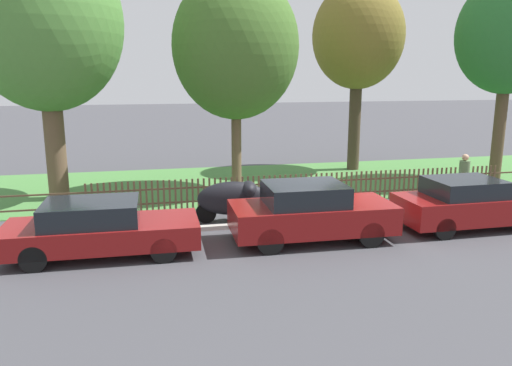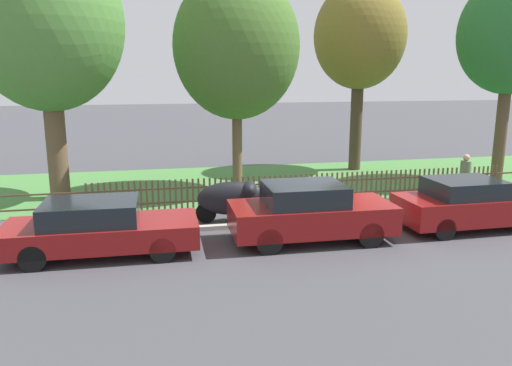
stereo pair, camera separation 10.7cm
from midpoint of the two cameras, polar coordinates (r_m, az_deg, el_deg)
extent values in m
plane|color=#424247|center=(14.47, 8.52, -4.52)|extent=(120.00, 120.00, 0.00)
cube|color=#B2ADA3|center=(14.54, 8.38, -4.18)|extent=(39.14, 0.20, 0.12)
cube|color=#477F3D|center=(19.81, 2.56, 0.21)|extent=(39.14, 7.17, 0.01)
cube|color=brown|center=(16.42, 5.78, -1.39)|extent=(39.14, 0.03, 0.05)
cube|color=brown|center=(16.32, 5.82, 0.12)|extent=(39.14, 0.03, 0.05)
cube|color=brown|center=(15.66, -19.02, -1.86)|extent=(0.06, 0.03, 1.01)
cube|color=brown|center=(15.64, -18.39, -1.83)|extent=(0.06, 0.03, 1.01)
cube|color=brown|center=(15.62, -17.75, -1.81)|extent=(0.06, 0.03, 1.01)
cube|color=brown|center=(15.60, -17.11, -1.78)|extent=(0.06, 0.03, 1.01)
cube|color=brown|center=(15.59, -16.46, -1.75)|extent=(0.06, 0.03, 1.01)
cube|color=brown|center=(15.58, -15.82, -1.72)|extent=(0.06, 0.03, 1.01)
cube|color=brown|center=(15.57, -15.18, -1.69)|extent=(0.06, 0.03, 1.01)
cube|color=brown|center=(15.56, -14.53, -1.66)|extent=(0.06, 0.03, 1.01)
cube|color=brown|center=(15.55, -13.89, -1.63)|extent=(0.06, 0.03, 1.01)
cube|color=brown|center=(15.55, -13.24, -1.61)|extent=(0.06, 0.03, 1.01)
cube|color=brown|center=(15.55, -12.60, -1.58)|extent=(0.06, 0.03, 1.01)
cube|color=brown|center=(15.55, -11.95, -1.55)|extent=(0.06, 0.03, 1.01)
cube|color=brown|center=(15.55, -11.31, -1.52)|extent=(0.06, 0.03, 1.01)
cube|color=brown|center=(15.55, -10.66, -1.49)|extent=(0.06, 0.03, 1.01)
cube|color=brown|center=(15.56, -10.02, -1.46)|extent=(0.06, 0.03, 1.01)
cube|color=brown|center=(15.56, -9.37, -1.42)|extent=(0.06, 0.03, 1.01)
cube|color=brown|center=(15.57, -8.73, -1.39)|extent=(0.06, 0.03, 1.01)
cube|color=brown|center=(15.59, -8.09, -1.36)|extent=(0.06, 0.03, 1.01)
cube|color=brown|center=(15.60, -7.44, -1.33)|extent=(0.06, 0.03, 1.01)
cube|color=brown|center=(15.61, -6.80, -1.30)|extent=(0.06, 0.03, 1.01)
cube|color=brown|center=(15.63, -6.16, -1.27)|extent=(0.06, 0.03, 1.01)
cube|color=brown|center=(15.65, -5.53, -1.24)|extent=(0.06, 0.03, 1.01)
cube|color=brown|center=(15.67, -4.89, -1.21)|extent=(0.06, 0.03, 1.01)
cube|color=brown|center=(15.70, -4.26, -1.18)|extent=(0.06, 0.03, 1.01)
cube|color=brown|center=(15.72, -3.62, -1.14)|extent=(0.06, 0.03, 1.01)
cube|color=brown|center=(15.75, -2.99, -1.11)|extent=(0.06, 0.03, 1.01)
cube|color=brown|center=(15.78, -2.37, -1.08)|extent=(0.06, 0.03, 1.01)
cube|color=brown|center=(15.81, -1.74, -1.05)|extent=(0.06, 0.03, 1.01)
cube|color=brown|center=(15.84, -1.12, -1.02)|extent=(0.06, 0.03, 1.01)
cube|color=brown|center=(15.87, -0.50, -0.99)|extent=(0.06, 0.03, 1.01)
cube|color=brown|center=(15.91, 0.12, -0.96)|extent=(0.06, 0.03, 1.01)
cube|color=brown|center=(15.95, 0.74, -0.92)|extent=(0.06, 0.03, 1.01)
cube|color=brown|center=(15.99, 1.35, -0.89)|extent=(0.06, 0.03, 1.01)
cube|color=brown|center=(16.03, 1.96, -0.86)|extent=(0.06, 0.03, 1.01)
cube|color=brown|center=(16.07, 2.56, -0.83)|extent=(0.06, 0.03, 1.01)
cube|color=brown|center=(16.12, 3.16, -0.80)|extent=(0.06, 0.03, 1.01)
cube|color=brown|center=(16.17, 3.76, -0.77)|extent=(0.06, 0.03, 1.01)
cube|color=brown|center=(16.22, 4.36, -0.74)|extent=(0.06, 0.03, 1.01)
cube|color=brown|center=(16.27, 4.95, -0.71)|extent=(0.06, 0.03, 1.01)
cube|color=brown|center=(16.32, 5.54, -0.68)|extent=(0.06, 0.03, 1.01)
cube|color=brown|center=(16.37, 6.12, -0.64)|extent=(0.06, 0.03, 1.01)
cube|color=brown|center=(16.43, 6.70, -0.61)|extent=(0.06, 0.03, 1.01)
cube|color=brown|center=(16.49, 7.28, -0.58)|extent=(0.06, 0.03, 1.01)
cube|color=brown|center=(16.55, 7.85, -0.55)|extent=(0.06, 0.03, 1.01)
cube|color=brown|center=(16.61, 8.41, -0.52)|extent=(0.06, 0.03, 1.01)
cube|color=brown|center=(16.67, 8.98, -0.49)|extent=(0.06, 0.03, 1.01)
cube|color=brown|center=(16.73, 9.54, -0.46)|extent=(0.06, 0.03, 1.01)
cube|color=brown|center=(16.80, 10.09, -0.43)|extent=(0.06, 0.03, 1.01)
cube|color=brown|center=(16.87, 10.64, -0.41)|extent=(0.06, 0.03, 1.01)
cube|color=brown|center=(16.94, 11.19, -0.38)|extent=(0.06, 0.03, 1.01)
cube|color=brown|center=(17.01, 11.73, -0.35)|extent=(0.06, 0.03, 1.01)
cube|color=brown|center=(17.08, 12.27, -0.32)|extent=(0.06, 0.03, 1.01)
cube|color=brown|center=(17.15, 12.80, -0.29)|extent=(0.06, 0.03, 1.01)
cube|color=brown|center=(17.23, 13.33, -0.26)|extent=(0.06, 0.03, 1.01)
cube|color=brown|center=(17.30, 13.85, -0.23)|extent=(0.06, 0.03, 1.01)
cube|color=brown|center=(17.38, 14.37, -0.21)|extent=(0.06, 0.03, 1.01)
cube|color=brown|center=(17.46, 14.88, -0.18)|extent=(0.06, 0.03, 1.01)
cube|color=brown|center=(17.54, 15.39, -0.15)|extent=(0.06, 0.03, 1.01)
cube|color=brown|center=(17.62, 15.90, -0.12)|extent=(0.06, 0.03, 1.01)
cube|color=brown|center=(17.70, 16.40, -0.10)|extent=(0.06, 0.03, 1.01)
cube|color=brown|center=(17.79, 16.89, -0.07)|extent=(0.06, 0.03, 1.01)
cube|color=brown|center=(17.87, 17.38, -0.04)|extent=(0.06, 0.03, 1.01)
cube|color=brown|center=(17.96, 17.87, -0.02)|extent=(0.06, 0.03, 1.01)
cube|color=brown|center=(18.05, 18.35, 0.01)|extent=(0.06, 0.03, 1.01)
cube|color=brown|center=(18.14, 18.83, 0.03)|extent=(0.06, 0.03, 1.01)
cube|color=brown|center=(18.23, 19.30, 0.06)|extent=(0.06, 0.03, 1.01)
cube|color=brown|center=(18.32, 19.76, 0.08)|extent=(0.06, 0.03, 1.01)
cube|color=brown|center=(18.42, 20.23, 0.11)|extent=(0.06, 0.03, 1.01)
cube|color=brown|center=(18.51, 20.68, 0.13)|extent=(0.06, 0.03, 1.01)
cube|color=brown|center=(18.61, 21.14, 0.16)|extent=(0.06, 0.03, 1.01)
cube|color=brown|center=(18.70, 21.58, 0.18)|extent=(0.06, 0.03, 1.01)
cube|color=brown|center=(18.80, 22.03, 0.21)|extent=(0.06, 0.03, 1.01)
cube|color=brown|center=(18.90, 22.47, 0.23)|extent=(0.06, 0.03, 1.01)
cube|color=brown|center=(19.00, 22.90, 0.25)|extent=(0.06, 0.03, 1.01)
cube|color=brown|center=(19.10, 23.33, 0.27)|extent=(0.06, 0.03, 1.01)
cube|color=brown|center=(19.20, 23.76, 0.30)|extent=(0.06, 0.03, 1.01)
cube|color=brown|center=(19.31, 24.18, 0.32)|extent=(0.06, 0.03, 1.01)
cube|color=brown|center=(19.41, 24.59, 0.34)|extent=(0.06, 0.03, 1.01)
cube|color=brown|center=(19.52, 25.00, 0.36)|extent=(0.06, 0.03, 1.01)
cube|color=brown|center=(19.62, 25.41, 0.39)|extent=(0.06, 0.03, 1.01)
cube|color=maroon|center=(12.24, -17.36, -5.53)|extent=(4.46, 1.81, 0.55)
cube|color=black|center=(12.12, -18.56, -3.18)|extent=(2.15, 1.59, 0.51)
cylinder|color=black|center=(12.99, -10.90, -5.22)|extent=(0.59, 0.15, 0.59)
cylinder|color=black|center=(11.48, -10.79, -7.57)|extent=(0.59, 0.15, 0.59)
cylinder|color=black|center=(13.27, -22.89, -5.61)|extent=(0.59, 0.15, 0.59)
cylinder|color=black|center=(11.80, -24.36, -7.94)|extent=(0.59, 0.15, 0.59)
cube|color=maroon|center=(12.75, 6.17, -3.87)|extent=(4.13, 1.85, 0.69)
cube|color=black|center=(12.53, 5.34, -1.26)|extent=(2.00, 1.63, 0.52)
cylinder|color=black|center=(13.98, 10.12, -3.81)|extent=(0.64, 0.15, 0.64)
cylinder|color=black|center=(12.55, 12.82, -5.81)|extent=(0.64, 0.15, 0.64)
cylinder|color=black|center=(13.28, -0.16, -4.47)|extent=(0.64, 0.15, 0.64)
cylinder|color=black|center=(11.77, 1.38, -6.71)|extent=(0.64, 0.15, 0.64)
cube|color=maroon|center=(14.87, 22.95, -2.57)|extent=(3.92, 1.71, 0.68)
cube|color=black|center=(14.63, 22.51, -0.46)|extent=(1.89, 1.52, 0.47)
cylinder|color=black|center=(16.25, 24.77, -2.61)|extent=(0.58, 0.14, 0.58)
cylinder|color=black|center=(14.91, 17.35, -3.29)|extent=(0.58, 0.14, 0.58)
cylinder|color=black|center=(13.67, 20.57, -4.93)|extent=(0.58, 0.14, 0.58)
cylinder|color=black|center=(14.42, 0.05, -3.23)|extent=(0.59, 0.15, 0.58)
cylinder|color=black|center=(14.30, -5.95, -3.43)|extent=(0.59, 0.15, 0.58)
ellipsoid|color=black|center=(14.23, -2.96, -1.74)|extent=(2.03, 0.77, 0.97)
ellipsoid|color=black|center=(14.22, -1.08, -0.66)|extent=(0.52, 0.80, 0.45)
cylinder|color=brown|center=(17.94, -22.18, 4.86)|extent=(0.66, 0.66, 4.22)
ellipsoid|color=#4C8438|center=(17.90, -23.17, 16.53)|extent=(4.89, 4.89, 5.62)
cylinder|color=brown|center=(18.03, -2.43, 4.99)|extent=(0.36, 0.36, 3.72)
ellipsoid|color=#426B28|center=(17.91, -2.53, 15.36)|extent=(4.40, 4.40, 5.05)
cylinder|color=#473828|center=(22.41, 11.08, 7.25)|extent=(0.52, 0.52, 4.52)
ellipsoid|color=olive|center=(22.39, 11.46, 16.17)|extent=(3.88, 3.88, 4.46)
cylinder|color=brown|center=(21.84, 25.95, 5.96)|extent=(0.46, 0.46, 4.41)
ellipsoid|color=#286B2D|center=(21.80, 26.82, 14.95)|extent=(3.89, 3.89, 4.47)
cylinder|color=#2D3351|center=(17.76, 22.32, -0.84)|extent=(0.15, 0.15, 0.80)
cylinder|color=#2D3351|center=(17.53, 22.38, -1.00)|extent=(0.15, 0.15, 0.80)
cylinder|color=#5B7A4C|center=(17.51, 22.54, 1.36)|extent=(0.45, 0.45, 0.63)
sphere|color=tan|center=(17.44, 22.65, 2.72)|extent=(0.22, 0.22, 0.22)
camera|label=1|loc=(0.05, -90.21, -0.05)|focal=35.00mm
camera|label=2|loc=(0.05, 89.79, 0.05)|focal=35.00mm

